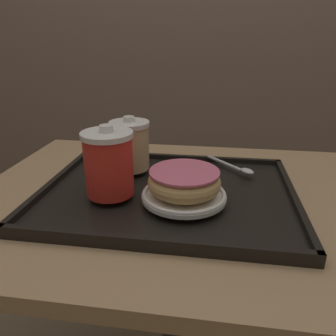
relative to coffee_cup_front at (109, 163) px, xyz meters
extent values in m
cube|color=tan|center=(0.13, 0.07, -0.10)|extent=(0.89, 0.66, 0.03)
cylinder|color=#333338|center=(0.13, 0.07, -0.46)|extent=(0.08, 0.08, 0.68)
cube|color=black|center=(0.11, 0.05, -0.08)|extent=(0.51, 0.39, 0.01)
cube|color=black|center=(0.11, -0.14, -0.07)|extent=(0.51, 0.01, 0.01)
cube|color=black|center=(0.11, 0.24, -0.07)|extent=(0.51, 0.01, 0.01)
cube|color=black|center=(-0.14, 0.05, -0.07)|extent=(0.01, 0.39, 0.01)
cube|color=black|center=(0.36, 0.05, -0.07)|extent=(0.01, 0.39, 0.01)
cylinder|color=red|center=(0.00, 0.00, -0.01)|extent=(0.09, 0.09, 0.11)
cylinder|color=white|center=(0.00, 0.00, 0.06)|extent=(0.10, 0.10, 0.01)
cylinder|color=white|center=(0.00, 0.00, 0.07)|extent=(0.03, 0.03, 0.01)
cylinder|color=#E0B784|center=(0.01, 0.14, -0.01)|extent=(0.09, 0.09, 0.10)
cylinder|color=white|center=(0.01, 0.14, 0.04)|extent=(0.09, 0.09, 0.01)
cylinder|color=white|center=(0.01, 0.14, 0.05)|extent=(0.02, 0.02, 0.01)
cylinder|color=white|center=(0.14, 0.00, -0.06)|extent=(0.16, 0.16, 0.01)
torus|color=white|center=(0.14, 0.00, -0.05)|extent=(0.16, 0.16, 0.01)
torus|color=#DBB270|center=(0.14, 0.00, -0.03)|extent=(0.14, 0.14, 0.04)
cylinder|color=#DB6684|center=(0.14, 0.00, -0.01)|extent=(0.13, 0.13, 0.00)
ellipsoid|color=silver|center=(0.27, 0.14, -0.06)|extent=(0.04, 0.04, 0.01)
cube|color=silver|center=(0.22, 0.19, -0.06)|extent=(0.08, 0.09, 0.00)
camera|label=1|loc=(0.20, -0.56, 0.22)|focal=35.00mm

